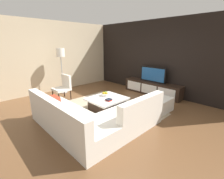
{
  "coord_description": "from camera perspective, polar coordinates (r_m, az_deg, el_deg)",
  "views": [
    {
      "loc": [
        3.21,
        -2.86,
        1.95
      ],
      "look_at": [
        -0.14,
        0.37,
        0.58
      ],
      "focal_mm": 25.39,
      "sensor_mm": 36.0,
      "label": 1
    }
  ],
  "objects": [
    {
      "name": "ground_plane",
      "position": [
        4.72,
        -2.01,
        -7.97
      ],
      "size": [
        14.0,
        14.0,
        0.0
      ],
      "primitive_type": "plane",
      "color": "brown"
    },
    {
      "name": "feature_wall_back",
      "position": [
        6.44,
        16.34,
        10.9
      ],
      "size": [
        6.4,
        0.12,
        2.8
      ],
      "primitive_type": "cube",
      "color": "black",
      "rests_on": "ground"
    },
    {
      "name": "side_wall_left",
      "position": [
        7.12,
        -18.71,
        11.16
      ],
      "size": [
        0.12,
        5.2,
        2.8
      ],
      "primitive_type": "cube",
      "color": "beige",
      "rests_on": "ground"
    },
    {
      "name": "area_rug",
      "position": [
        4.78,
        -2.82,
        -7.55
      ],
      "size": [
        3.03,
        2.41,
        0.01
      ],
      "primitive_type": "cube",
      "color": "tan",
      "rests_on": "ground"
    },
    {
      "name": "media_console",
      "position": [
        6.39,
        14.15,
        0.5
      ],
      "size": [
        2.33,
        0.45,
        0.5
      ],
      "color": "black",
      "rests_on": "ground"
    },
    {
      "name": "television",
      "position": [
        6.27,
        14.49,
        5.27
      ],
      "size": [
        1.08,
        0.06,
        0.58
      ],
      "color": "black",
      "rests_on": "media_console"
    },
    {
      "name": "sectional_couch",
      "position": [
        3.72,
        -7.1,
        -10.3
      ],
      "size": [
        2.48,
        2.31,
        0.81
      ],
      "color": "white",
      "rests_on": "ground"
    },
    {
      "name": "coffee_table",
      "position": [
        4.77,
        -1.94,
        -5.06
      ],
      "size": [
        0.95,
        1.05,
        0.38
      ],
      "color": "black",
      "rests_on": "ground"
    },
    {
      "name": "accent_chair_near",
      "position": [
        5.89,
        -17.06,
        1.34
      ],
      "size": [
        0.55,
        0.52,
        0.87
      ],
      "rotation": [
        0.0,
        0.0,
        0.02
      ],
      "color": "black",
      "rests_on": "ground"
    },
    {
      "name": "floor_lamp",
      "position": [
        6.51,
        -18.04,
        11.58
      ],
      "size": [
        0.32,
        0.32,
        1.76
      ],
      "color": "#A5A5AA",
      "rests_on": "ground"
    },
    {
      "name": "ottoman",
      "position": [
        4.94,
        16.1,
        -4.95
      ],
      "size": [
        0.7,
        0.7,
        0.4
      ],
      "primitive_type": "cube",
      "color": "white",
      "rests_on": "ground"
    },
    {
      "name": "fruit_bowl",
      "position": [
        4.88,
        -2.51,
        -1.71
      ],
      "size": [
        0.28,
        0.28,
        0.14
      ],
      "color": "silver",
      "rests_on": "coffee_table"
    },
    {
      "name": "book_stack",
      "position": [
        4.47,
        -1.19,
        -3.72
      ],
      "size": [
        0.16,
        0.16,
        0.05
      ],
      "color": "maroon",
      "rests_on": "coffee_table"
    }
  ]
}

